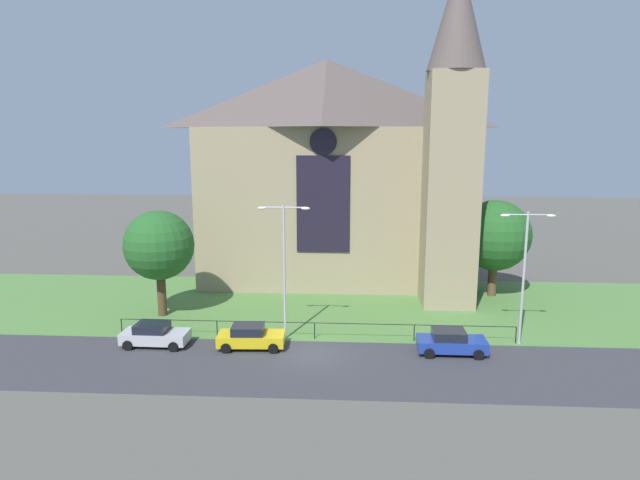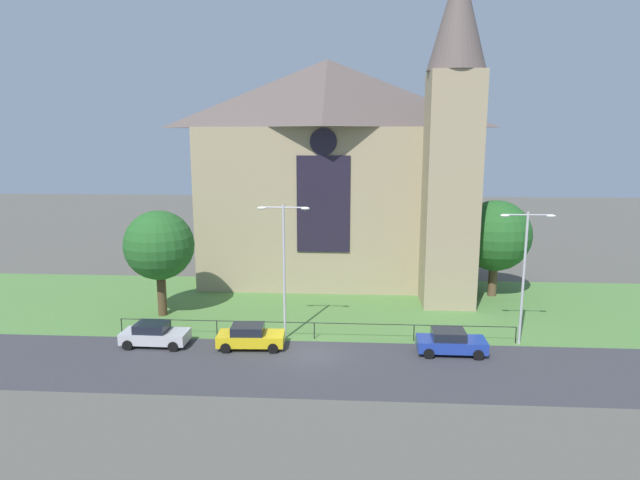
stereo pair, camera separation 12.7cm
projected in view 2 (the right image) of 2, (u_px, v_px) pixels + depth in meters
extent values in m
plane|color=#56544C|center=(322.00, 304.00, 43.65)|extent=(160.00, 160.00, 0.00)
cube|color=#38383D|center=(310.00, 367.00, 31.88)|extent=(120.00, 8.00, 0.01)
cube|color=#517F3D|center=(320.00, 312.00, 41.69)|extent=(120.00, 20.00, 0.01)
cube|color=tan|center=(327.00, 204.00, 51.10)|extent=(22.00, 12.00, 14.00)
pyramid|color=#594C47|center=(327.00, 94.00, 49.22)|extent=(22.00, 12.00, 6.00)
cube|color=black|center=(323.00, 204.00, 45.04)|extent=(4.40, 0.16, 8.00)
cylinder|color=black|center=(323.00, 142.00, 44.08)|extent=(2.20, 0.15, 2.20)
cube|color=tan|center=(451.00, 192.00, 42.27)|extent=(4.00, 4.00, 18.00)
cone|color=#594C47|center=(459.00, 14.00, 39.82)|extent=(4.40, 4.40, 8.00)
cylinder|color=black|center=(314.00, 323.00, 36.09)|extent=(26.25, 0.05, 0.05)
cylinder|color=black|center=(122.00, 327.00, 37.00)|extent=(0.07, 0.07, 1.10)
cylinder|color=black|center=(217.00, 329.00, 36.60)|extent=(0.06, 0.07, 1.10)
cylinder|color=black|center=(314.00, 331.00, 36.20)|extent=(0.07, 0.07, 1.10)
cylinder|color=black|center=(414.00, 333.00, 35.79)|extent=(0.06, 0.07, 1.10)
cylinder|color=black|center=(516.00, 335.00, 35.39)|extent=(0.07, 0.07, 1.10)
cylinder|color=#4C3823|center=(162.00, 293.00, 40.79)|extent=(0.66, 0.66, 3.45)
sphere|color=#235B23|center=(159.00, 245.00, 40.10)|extent=(5.13, 5.13, 5.13)
cylinder|color=brown|center=(493.00, 278.00, 45.88)|extent=(0.73, 0.73, 2.95)
sphere|color=#235B23|center=(495.00, 235.00, 45.19)|extent=(5.87, 5.87, 5.87)
cylinder|color=#B2B2B7|center=(284.00, 273.00, 35.47)|extent=(0.16, 0.16, 9.00)
cylinder|color=#B2B2B7|center=(272.00, 207.00, 34.71)|extent=(1.40, 0.10, 0.10)
cylinder|color=#B2B2B7|center=(294.00, 207.00, 34.62)|extent=(1.40, 0.10, 0.10)
ellipsoid|color=white|center=(261.00, 208.00, 34.76)|extent=(0.57, 0.26, 0.20)
ellipsoid|color=white|center=(305.00, 208.00, 34.59)|extent=(0.57, 0.26, 0.20)
cylinder|color=#B2B2B7|center=(523.00, 279.00, 34.57)|extent=(0.16, 0.16, 8.65)
cylinder|color=#B2B2B7|center=(517.00, 215.00, 33.83)|extent=(1.40, 0.10, 0.10)
cylinder|color=#B2B2B7|center=(540.00, 215.00, 33.75)|extent=(1.40, 0.10, 0.10)
ellipsoid|color=white|center=(505.00, 216.00, 33.89)|extent=(0.57, 0.26, 0.20)
ellipsoid|color=white|center=(551.00, 216.00, 33.71)|extent=(0.57, 0.26, 0.20)
cube|color=#B7B7BC|center=(155.00, 336.00, 35.03)|extent=(4.23, 1.87, 0.70)
cube|color=black|center=(152.00, 327.00, 34.93)|extent=(2.03, 1.63, 0.55)
cylinder|color=black|center=(182.00, 336.00, 35.85)|extent=(0.64, 0.23, 0.64)
cylinder|color=black|center=(173.00, 347.00, 34.09)|extent=(0.64, 0.23, 0.64)
cylinder|color=black|center=(139.00, 335.00, 36.08)|extent=(0.64, 0.23, 0.64)
cylinder|color=black|center=(128.00, 345.00, 34.32)|extent=(0.64, 0.23, 0.64)
cube|color=gold|center=(251.00, 339.00, 34.65)|extent=(4.28, 2.00, 0.70)
cube|color=black|center=(248.00, 329.00, 34.53)|extent=(2.08, 1.70, 0.55)
cylinder|color=black|center=(276.00, 338.00, 35.56)|extent=(0.65, 0.25, 0.64)
cylinder|color=black|center=(273.00, 348.00, 33.80)|extent=(0.65, 0.25, 0.64)
cylinder|color=black|center=(231.00, 338.00, 35.60)|extent=(0.65, 0.25, 0.64)
cylinder|color=black|center=(226.00, 348.00, 33.84)|extent=(0.65, 0.25, 0.64)
cube|color=#1E3899|center=(451.00, 344.00, 33.72)|extent=(4.21, 1.82, 0.70)
cube|color=black|center=(448.00, 334.00, 33.61)|extent=(2.01, 1.61, 0.55)
cylinder|color=black|center=(472.00, 344.00, 34.55)|extent=(0.64, 0.22, 0.64)
cylinder|color=black|center=(478.00, 355.00, 32.79)|extent=(0.64, 0.22, 0.64)
cylinder|color=black|center=(425.00, 343.00, 34.75)|extent=(0.64, 0.22, 0.64)
cylinder|color=black|center=(429.00, 354.00, 32.99)|extent=(0.64, 0.22, 0.64)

